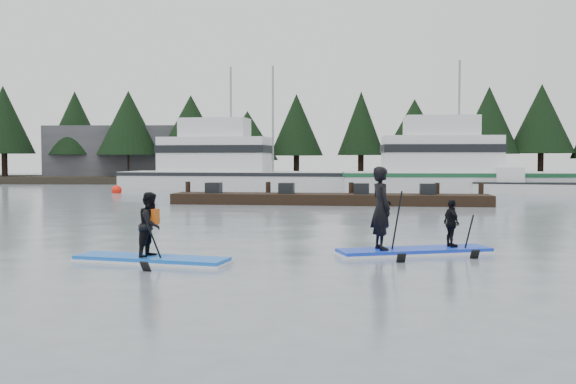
{
  "coord_description": "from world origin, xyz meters",
  "views": [
    {
      "loc": [
        0.87,
        -13.71,
        2.13
      ],
      "look_at": [
        0.0,
        6.0,
        1.1
      ],
      "focal_mm": 40.0,
      "sensor_mm": 36.0,
      "label": 1
    }
  ],
  "objects_px": {
    "fishing_boat_large": "(235,179)",
    "floating_dock": "(329,199)",
    "fishing_boat_medium": "(463,181)",
    "paddleboard_solo": "(151,238)",
    "paddleboard_duo": "(404,225)"
  },
  "relations": [
    {
      "from": "fishing_boat_large",
      "to": "floating_dock",
      "type": "xyz_separation_m",
      "value": [
        6.25,
        -14.82,
        -0.47
      ]
    },
    {
      "from": "fishing_boat_large",
      "to": "floating_dock",
      "type": "distance_m",
      "value": 16.09
    },
    {
      "from": "fishing_boat_medium",
      "to": "fishing_boat_large",
      "type": "bearing_deg",
      "value": 168.07
    },
    {
      "from": "fishing_boat_large",
      "to": "paddleboard_solo",
      "type": "distance_m",
      "value": 31.77
    },
    {
      "from": "fishing_boat_large",
      "to": "paddleboard_duo",
      "type": "xyz_separation_m",
      "value": [
        7.62,
        -30.33,
        -0.06
      ]
    },
    {
      "from": "fishing_boat_large",
      "to": "floating_dock",
      "type": "height_order",
      "value": "fishing_boat_large"
    },
    {
      "from": "fishing_boat_large",
      "to": "paddleboard_solo",
      "type": "height_order",
      "value": "fishing_boat_large"
    },
    {
      "from": "fishing_boat_large",
      "to": "paddleboard_solo",
      "type": "relative_size",
      "value": 5.13
    },
    {
      "from": "paddleboard_duo",
      "to": "floating_dock",
      "type": "bearing_deg",
      "value": 79.25
    },
    {
      "from": "floating_dock",
      "to": "paddleboard_solo",
      "type": "distance_m",
      "value": 17.34
    },
    {
      "from": "floating_dock",
      "to": "paddleboard_duo",
      "type": "xyz_separation_m",
      "value": [
        1.37,
        -15.51,
        0.41
      ]
    },
    {
      "from": "fishing_boat_large",
      "to": "fishing_boat_medium",
      "type": "relative_size",
      "value": 1.06
    },
    {
      "from": "fishing_boat_medium",
      "to": "floating_dock",
      "type": "distance_m",
      "value": 14.34
    },
    {
      "from": "fishing_boat_large",
      "to": "paddleboard_duo",
      "type": "distance_m",
      "value": 31.27
    },
    {
      "from": "paddleboard_solo",
      "to": "floating_dock",
      "type": "bearing_deg",
      "value": 90.79
    }
  ]
}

